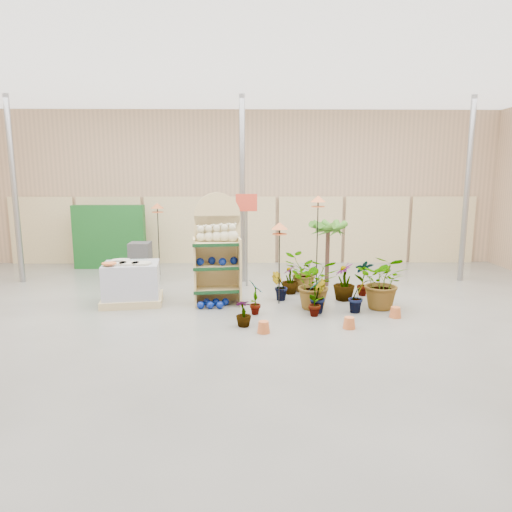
{
  "coord_description": "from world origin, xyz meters",
  "views": [
    {
      "loc": [
        0.16,
        -7.68,
        2.65
      ],
      "look_at": [
        0.3,
        1.5,
        1.0
      ],
      "focal_mm": 32.0,
      "sensor_mm": 36.0,
      "label": 1
    }
  ],
  "objects_px": {
    "bird_table_front": "(280,228)",
    "display_shelf": "(217,253)",
    "pallet_stack": "(132,283)",
    "potted_plant_2": "(315,283)"
  },
  "relations": [
    {
      "from": "bird_table_front",
      "to": "display_shelf",
      "type": "bearing_deg",
      "value": 173.6
    },
    {
      "from": "display_shelf",
      "to": "bird_table_front",
      "type": "xyz_separation_m",
      "value": [
        1.27,
        -0.14,
        0.52
      ]
    },
    {
      "from": "display_shelf",
      "to": "pallet_stack",
      "type": "distance_m",
      "value": 1.88
    },
    {
      "from": "display_shelf",
      "to": "potted_plant_2",
      "type": "height_order",
      "value": "display_shelf"
    },
    {
      "from": "bird_table_front",
      "to": "potted_plant_2",
      "type": "bearing_deg",
      "value": -26.84
    },
    {
      "from": "display_shelf",
      "to": "bird_table_front",
      "type": "height_order",
      "value": "display_shelf"
    },
    {
      "from": "display_shelf",
      "to": "pallet_stack",
      "type": "xyz_separation_m",
      "value": [
        -1.78,
        -0.08,
        -0.62
      ]
    },
    {
      "from": "bird_table_front",
      "to": "pallet_stack",
      "type": "bearing_deg",
      "value": 178.76
    },
    {
      "from": "potted_plant_2",
      "to": "display_shelf",
      "type": "bearing_deg",
      "value": 165.86
    },
    {
      "from": "display_shelf",
      "to": "bird_table_front",
      "type": "relative_size",
      "value": 1.35
    }
  ]
}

